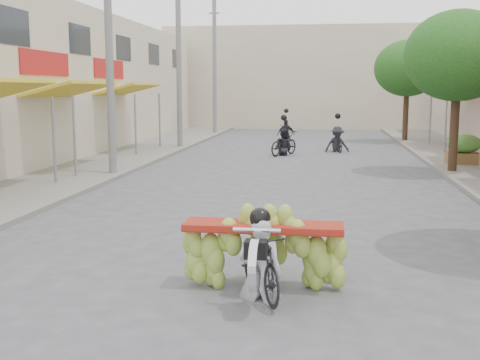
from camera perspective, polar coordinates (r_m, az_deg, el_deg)
name	(u,v)px	position (r m, az deg, el deg)	size (l,w,h in m)	color
ground	(206,340)	(6.91, -3.25, -14.94)	(120.00, 120.00, 0.00)	#535257
sidewalk_left	(100,162)	(22.92, -13.16, 1.65)	(4.00, 60.00, 0.12)	slate
far_building	(308,78)	(44.23, 6.49, 9.56)	(20.00, 6.00, 7.00)	beige
utility_pole_mid	(109,47)	(19.43, -12.31, 12.19)	(0.60, 0.24, 8.00)	slate
utility_pole_far	(179,61)	(28.04, -5.83, 11.19)	(0.60, 0.24, 8.00)	slate
utility_pole_back	(215,67)	(36.84, -2.43, 10.61)	(0.60, 0.24, 8.00)	slate
street_tree_mid	(458,56)	(20.65, 19.97, 10.98)	(3.40, 3.40, 5.25)	#3A2719
street_tree_far	(408,69)	(32.49, 15.60, 10.14)	(3.40, 3.40, 5.25)	#3A2719
produce_crate_far	(465,147)	(22.84, 20.52, 2.96)	(1.20, 0.88, 1.16)	brown
banana_motorbike	(262,244)	(8.17, 2.07, -6.04)	(2.20, 1.79, 2.06)	black
pedestrian	(463,137)	(23.05, 20.41, 3.86)	(1.05, 0.81, 1.87)	silver
bg_motorbike_a	(284,138)	(25.17, 4.15, 3.99)	(1.40, 1.89, 1.95)	black
bg_motorbike_b	(337,132)	(26.83, 9.22, 4.47)	(1.16, 1.67, 1.95)	black
bg_motorbike_c	(286,124)	(32.81, 4.39, 5.28)	(1.08, 1.49, 1.95)	black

